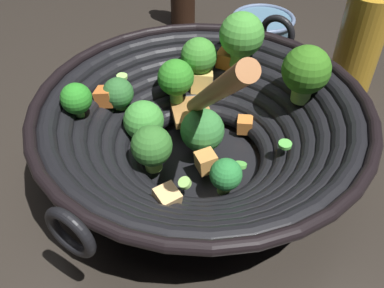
{
  "coord_description": "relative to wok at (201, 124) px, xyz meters",
  "views": [
    {
      "loc": [
        0.38,
        0.05,
        0.39
      ],
      "look_at": [
        -0.01,
        -0.01,
        0.03
      ],
      "focal_mm": 39.26,
      "sensor_mm": 36.0,
      "label": 1
    }
  ],
  "objects": [
    {
      "name": "ground_plane",
      "position": [
        0.0,
        0.0,
        -0.07
      ],
      "size": [
        4.0,
        4.0,
        0.0
      ],
      "primitive_type": "plane",
      "color": "#28231E"
    },
    {
      "name": "wok",
      "position": [
        0.0,
        0.0,
        0.0
      ],
      "size": [
        0.41,
        0.39,
        0.24
      ],
      "color": "black",
      "rests_on": "ground"
    },
    {
      "name": "cooking_oil_bottle",
      "position": [
        -0.22,
        0.21,
        0.02
      ],
      "size": [
        0.07,
        0.07,
        0.2
      ],
      "color": "#AD7F23",
      "rests_on": "ground"
    },
    {
      "name": "prep_bowl",
      "position": [
        -0.36,
        0.06,
        -0.05
      ],
      "size": [
        0.12,
        0.12,
        0.04
      ],
      "color": "slate",
      "rests_on": "ground"
    }
  ]
}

